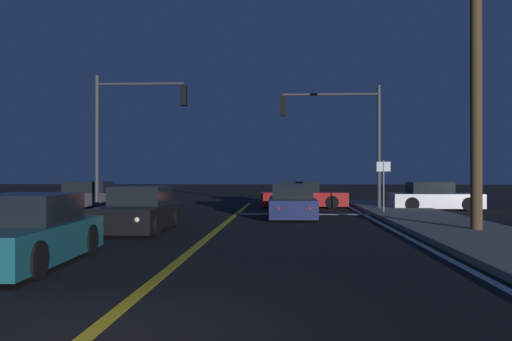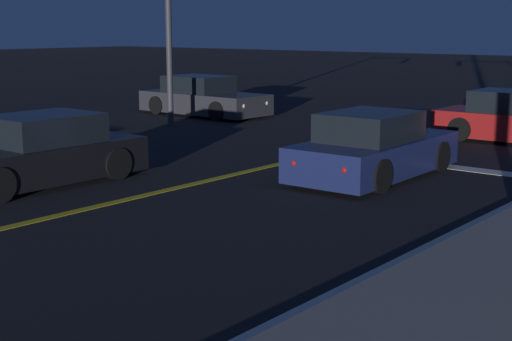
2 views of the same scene
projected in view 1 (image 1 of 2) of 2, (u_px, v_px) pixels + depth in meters
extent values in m
plane|color=black|center=(83.00, 340.00, 5.49)|extent=(160.00, 160.00, 0.00)
cube|color=gray|center=(474.00, 234.00, 14.41)|extent=(3.20, 33.64, 0.15)
cube|color=gold|center=(211.00, 235.00, 14.82)|extent=(0.20, 31.77, 0.01)
cube|color=silver|center=(406.00, 236.00, 14.52)|extent=(0.16, 31.77, 0.01)
cube|color=silver|center=(303.00, 214.00, 22.49)|extent=(5.66, 0.50, 0.01)
cube|color=#2D2D33|center=(94.00, 199.00, 26.71)|extent=(4.65, 1.95, 0.68)
cube|color=black|center=(89.00, 187.00, 26.74)|extent=(2.15, 1.64, 0.60)
cylinder|color=black|center=(127.00, 201.00, 27.48)|extent=(0.64, 0.23, 0.64)
cylinder|color=black|center=(116.00, 203.00, 25.73)|extent=(0.64, 0.23, 0.64)
cylinder|color=black|center=(74.00, 201.00, 27.69)|extent=(0.64, 0.23, 0.64)
cylinder|color=black|center=(59.00, 202.00, 25.95)|extent=(0.64, 0.23, 0.64)
sphere|color=#FFF4CC|center=(141.00, 197.00, 27.12)|extent=(0.18, 0.18, 0.18)
sphere|color=#FFF4CC|center=(134.00, 198.00, 25.97)|extent=(0.18, 0.18, 0.18)
sphere|color=red|center=(56.00, 197.00, 27.46)|extent=(0.14, 0.14, 0.14)
sphere|color=red|center=(45.00, 198.00, 26.30)|extent=(0.14, 0.14, 0.14)
cube|color=silver|center=(435.00, 201.00, 25.24)|extent=(4.22, 1.86, 0.68)
cube|color=black|center=(430.00, 188.00, 25.25)|extent=(1.95, 1.57, 0.60)
cylinder|color=black|center=(456.00, 202.00, 26.02)|extent=(0.64, 0.23, 0.64)
cylinder|color=black|center=(469.00, 204.00, 24.36)|extent=(0.64, 0.23, 0.64)
cylinder|color=black|center=(403.00, 202.00, 26.12)|extent=(0.64, 0.23, 0.64)
cylinder|color=black|center=(412.00, 204.00, 24.46)|extent=(0.64, 0.23, 0.64)
sphere|color=#FFF4CC|center=(474.00, 198.00, 25.71)|extent=(0.18, 0.18, 0.18)
sphere|color=#FFF4CC|center=(483.00, 200.00, 24.61)|extent=(0.18, 0.18, 0.18)
sphere|color=red|center=(389.00, 198.00, 25.88)|extent=(0.14, 0.14, 0.14)
sphere|color=red|center=(394.00, 199.00, 24.77)|extent=(0.14, 0.14, 0.14)
cube|color=black|center=(139.00, 216.00, 16.04)|extent=(1.81, 4.26, 0.68)
cube|color=black|center=(141.00, 196.00, 16.30)|extent=(1.55, 1.96, 0.60)
cylinder|color=black|center=(155.00, 224.00, 14.68)|extent=(0.22, 0.64, 0.64)
cylinder|color=black|center=(96.00, 224.00, 14.77)|extent=(0.22, 0.64, 0.64)
cylinder|color=black|center=(175.00, 217.00, 17.31)|extent=(0.22, 0.64, 0.64)
cylinder|color=black|center=(125.00, 216.00, 17.41)|extent=(0.22, 0.64, 0.64)
sphere|color=#FFF4CC|center=(137.00, 220.00, 13.94)|extent=(0.18, 0.18, 0.18)
sphere|color=#FFF4CC|center=(96.00, 219.00, 14.01)|extent=(0.18, 0.18, 0.18)
sphere|color=red|center=(172.00, 209.00, 18.09)|extent=(0.14, 0.14, 0.14)
sphere|color=red|center=(140.00, 209.00, 18.15)|extent=(0.14, 0.14, 0.14)
cube|color=#195960|center=(21.00, 242.00, 9.99)|extent=(2.03, 4.41, 0.68)
cube|color=black|center=(27.00, 209.00, 10.26)|extent=(1.67, 2.06, 0.60)
cylinder|color=black|center=(35.00, 260.00, 8.64)|extent=(0.25, 0.65, 0.64)
cylinder|color=black|center=(89.00, 239.00, 11.33)|extent=(0.25, 0.65, 0.64)
cylinder|color=black|center=(10.00, 239.00, 11.35)|extent=(0.25, 0.65, 0.64)
sphere|color=red|center=(88.00, 227.00, 12.11)|extent=(0.14, 0.14, 0.14)
sphere|color=red|center=(38.00, 226.00, 12.12)|extent=(0.14, 0.14, 0.14)
cube|color=navy|center=(292.00, 207.00, 20.57)|extent=(1.85, 4.25, 0.68)
cube|color=black|center=(292.00, 192.00, 20.32)|extent=(1.55, 1.97, 0.60)
cylinder|color=black|center=(271.00, 208.00, 21.90)|extent=(0.23, 0.64, 0.64)
cylinder|color=black|center=(310.00, 208.00, 21.85)|extent=(0.23, 0.64, 0.64)
cylinder|color=black|center=(271.00, 212.00, 19.30)|extent=(0.23, 0.64, 0.64)
cylinder|color=black|center=(315.00, 212.00, 19.24)|extent=(0.23, 0.64, 0.64)
sphere|color=#FFF4CC|center=(277.00, 202.00, 22.64)|extent=(0.18, 0.18, 0.18)
sphere|color=#FFF4CC|center=(303.00, 202.00, 22.60)|extent=(0.18, 0.18, 0.18)
sphere|color=red|center=(278.00, 208.00, 18.54)|extent=(0.14, 0.14, 0.14)
sphere|color=red|center=(309.00, 208.00, 18.50)|extent=(0.14, 0.14, 0.14)
cube|color=maroon|center=(304.00, 199.00, 26.96)|extent=(4.37, 1.84, 0.68)
cube|color=black|center=(299.00, 187.00, 26.97)|extent=(2.02, 1.56, 0.60)
cylinder|color=black|center=(329.00, 200.00, 27.73)|extent=(0.64, 0.23, 0.64)
cylinder|color=black|center=(332.00, 202.00, 26.06)|extent=(0.64, 0.23, 0.64)
cylinder|color=black|center=(278.00, 200.00, 27.85)|extent=(0.64, 0.23, 0.64)
cylinder|color=black|center=(277.00, 202.00, 26.18)|extent=(0.64, 0.23, 0.64)
sphere|color=#FFF4CC|center=(344.00, 197.00, 27.42)|extent=(0.18, 0.18, 0.18)
sphere|color=#FFF4CC|center=(347.00, 198.00, 26.31)|extent=(0.18, 0.18, 0.18)
sphere|color=red|center=(263.00, 197.00, 27.60)|extent=(0.14, 0.14, 0.14)
sphere|color=red|center=(262.00, 198.00, 26.50)|extent=(0.14, 0.14, 0.14)
cylinder|color=#38383D|center=(379.00, 148.00, 24.60)|extent=(0.18, 0.18, 5.86)
cylinder|color=#38383D|center=(331.00, 94.00, 24.74)|extent=(4.49, 0.12, 0.12)
cube|color=black|center=(283.00, 106.00, 24.86)|extent=(0.28, 0.28, 0.90)
sphere|color=red|center=(283.00, 101.00, 24.87)|extent=(0.22, 0.22, 0.22)
sphere|color=#4C2D05|center=(283.00, 106.00, 24.86)|extent=(0.22, 0.22, 0.22)
sphere|color=#0A3814|center=(283.00, 112.00, 24.86)|extent=(0.22, 0.22, 0.22)
cylinder|color=#38383D|center=(97.00, 144.00, 23.93)|extent=(0.18, 0.18, 6.20)
cylinder|color=#38383D|center=(140.00, 84.00, 23.84)|extent=(3.98, 0.12, 0.12)
cube|color=black|center=(184.00, 96.00, 23.72)|extent=(0.28, 0.28, 0.90)
sphere|color=red|center=(184.00, 90.00, 23.72)|extent=(0.22, 0.22, 0.22)
sphere|color=#4C2D05|center=(184.00, 96.00, 23.72)|extent=(0.22, 0.22, 0.22)
sphere|color=#0A3814|center=(184.00, 102.00, 23.72)|extent=(0.22, 0.22, 0.22)
cylinder|color=#4C3823|center=(476.00, 50.00, 15.09)|extent=(0.33, 0.33, 10.53)
cylinder|color=slate|center=(384.00, 188.00, 21.81)|extent=(0.06, 0.06, 2.28)
cube|color=white|center=(384.00, 167.00, 21.82)|extent=(0.56, 0.08, 0.40)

